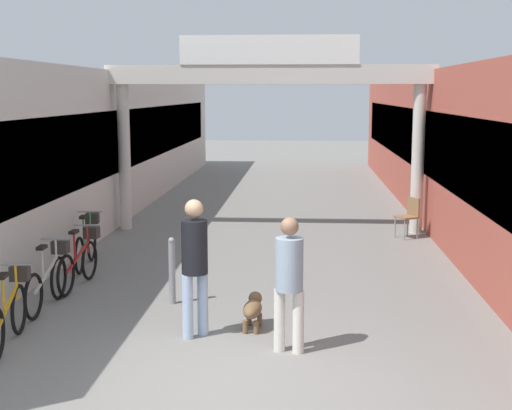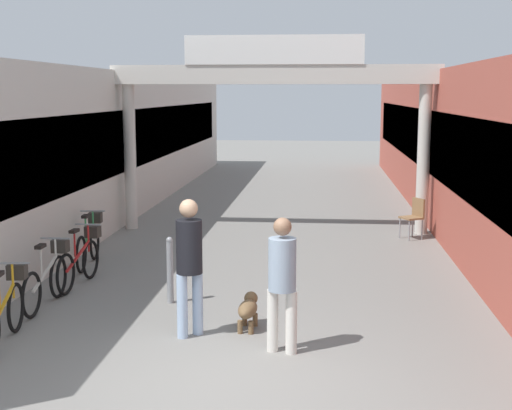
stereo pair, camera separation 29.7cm
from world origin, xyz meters
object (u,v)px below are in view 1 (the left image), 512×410
at_px(bicycle_silver_second, 49,278).
at_px(bollard_post_metal, 172,270).
at_px(dog_on_leash, 253,308).
at_px(bicycle_orange_nearest, 10,311).
at_px(bicycle_green_farthest, 87,243).
at_px(pedestrian_companion, 195,258).
at_px(cafe_chair_wood_nearer, 409,214).
at_px(bicycle_red_third, 80,260).
at_px(pedestrian_with_dog, 289,276).

bearing_deg(bicycle_silver_second, bollard_post_metal, 9.01).
xyz_separation_m(dog_on_leash, bicycle_orange_nearest, (-3.02, -0.82, 0.15)).
bearing_deg(bollard_post_metal, bicycle_green_farthest, 131.66).
relative_size(pedestrian_companion, bicycle_silver_second, 1.08).
height_order(pedestrian_companion, bicycle_orange_nearest, pedestrian_companion).
xyz_separation_m(bicycle_orange_nearest, cafe_chair_wood_nearer, (6.01, 7.14, 0.10)).
xyz_separation_m(bicycle_silver_second, bicycle_red_third, (0.10, 1.18, 0.00)).
bearing_deg(bicycle_red_third, pedestrian_companion, -45.81).
bearing_deg(bicycle_red_third, bollard_post_metal, -27.74).
height_order(dog_on_leash, bicycle_silver_second, bicycle_silver_second).
bearing_deg(bicycle_orange_nearest, pedestrian_companion, 11.19).
height_order(dog_on_leash, bicycle_red_third, bicycle_red_third).
xyz_separation_m(bicycle_orange_nearest, bicycle_green_farthest, (-0.29, 4.15, 0.00)).
bearing_deg(cafe_chair_wood_nearer, pedestrian_companion, -119.08).
height_order(pedestrian_companion, bollard_post_metal, pedestrian_companion).
height_order(bicycle_silver_second, bicycle_green_farthest, same).
distance_m(pedestrian_companion, cafe_chair_wood_nearer, 7.66).
distance_m(dog_on_leash, bicycle_orange_nearest, 3.14).
bearing_deg(bicycle_green_farthest, pedestrian_companion, -55.08).
bearing_deg(bicycle_orange_nearest, bicycle_green_farthest, 93.95).
height_order(dog_on_leash, bicycle_green_farthest, bicycle_green_farthest).
bearing_deg(bicycle_orange_nearest, pedestrian_with_dog, -0.43).
xyz_separation_m(dog_on_leash, bicycle_red_third, (-3.00, 1.97, 0.15)).
distance_m(pedestrian_with_dog, cafe_chair_wood_nearer, 7.59).
xyz_separation_m(bicycle_silver_second, bicycle_green_farthest, (-0.21, 2.54, 0.00)).
relative_size(bollard_post_metal, cafe_chair_wood_nearer, 1.15).
relative_size(pedestrian_with_dog, pedestrian_companion, 0.93).
bearing_deg(bollard_post_metal, dog_on_leash, -39.63).
distance_m(pedestrian_with_dog, bicycle_silver_second, 4.00).
bearing_deg(bicycle_silver_second, dog_on_leash, -14.37).
height_order(pedestrian_with_dog, bicycle_red_third, pedestrian_with_dog).
relative_size(pedestrian_with_dog, bicycle_green_farthest, 1.00).
height_order(dog_on_leash, bicycle_orange_nearest, bicycle_orange_nearest).
xyz_separation_m(bicycle_red_third, cafe_chair_wood_nearer, (5.99, 4.35, 0.10)).
relative_size(pedestrian_companion, bicycle_green_farthest, 1.08).
relative_size(dog_on_leash, cafe_chair_wood_nearer, 0.71).
xyz_separation_m(pedestrian_companion, dog_on_leash, (0.73, 0.36, -0.77)).
relative_size(bicycle_green_farthest, bollard_post_metal, 1.65).
distance_m(pedestrian_companion, bicycle_red_third, 3.31).
bearing_deg(cafe_chair_wood_nearer, bollard_post_metal, -129.32).
bearing_deg(bollard_post_metal, bicycle_red_third, 152.26).
height_order(dog_on_leash, bollard_post_metal, bollard_post_metal).
distance_m(pedestrian_with_dog, dog_on_leash, 1.19).
bearing_deg(bicycle_orange_nearest, bollard_post_metal, 47.80).
relative_size(bicycle_orange_nearest, bicycle_red_third, 1.00).
bearing_deg(bicycle_red_third, cafe_chair_wood_nearer, 36.00).
xyz_separation_m(pedestrian_companion, cafe_chair_wood_nearer, (3.72, 6.68, -0.51)).
xyz_separation_m(pedestrian_companion, bicycle_orange_nearest, (-2.29, -0.45, -0.62)).
relative_size(dog_on_leash, bollard_post_metal, 0.62).
height_order(bicycle_red_third, cafe_chair_wood_nearer, bicycle_red_third).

